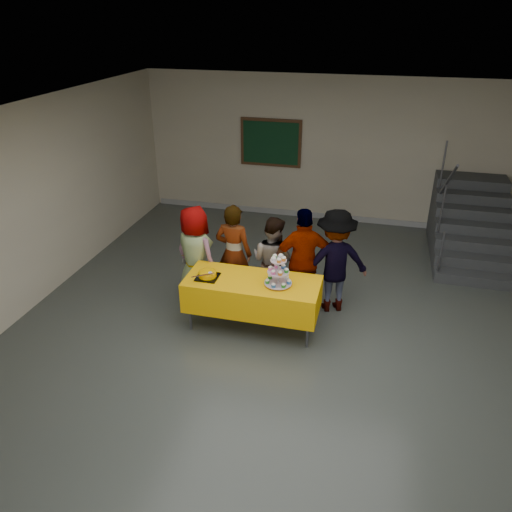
{
  "coord_description": "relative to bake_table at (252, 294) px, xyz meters",
  "views": [
    {
      "loc": [
        0.96,
        -5.21,
        4.18
      ],
      "look_at": [
        -0.58,
        0.81,
        1.05
      ],
      "focal_mm": 35.0,
      "sensor_mm": 36.0,
      "label": 1
    }
  ],
  "objects": [
    {
      "name": "room_shell",
      "position": [
        0.58,
        -0.59,
        1.57
      ],
      "size": [
        10.0,
        10.04,
        3.02
      ],
      "color": "#4C514C",
      "rests_on": "ground"
    },
    {
      "name": "schoolchild_b",
      "position": [
        -0.48,
        0.69,
        0.24
      ],
      "size": [
        0.61,
        0.42,
        1.58
      ],
      "primitive_type": "imported",
      "rotation": [
        0.0,
        0.0,
        3.06
      ],
      "color": "slate",
      "rests_on": "ground"
    },
    {
      "name": "schoolchild_d",
      "position": [
        0.61,
        0.64,
        0.27
      ],
      "size": [
        1.04,
        0.68,
        1.64
      ],
      "primitive_type": "imported",
      "rotation": [
        0.0,
        0.0,
        3.45
      ],
      "color": "slate",
      "rests_on": "ground"
    },
    {
      "name": "schoolchild_e",
      "position": [
        1.05,
        0.8,
        0.25
      ],
      "size": [
        1.19,
        0.93,
        1.61
      ],
      "primitive_type": "imported",
      "rotation": [
        0.0,
        0.0,
        3.51
      ],
      "color": "slate",
      "rests_on": "ground"
    },
    {
      "name": "bear_cake",
      "position": [
        -0.63,
        -0.08,
        0.27
      ],
      "size": [
        0.32,
        0.36,
        0.12
      ],
      "color": "black",
      "rests_on": "bake_table"
    },
    {
      "name": "bake_table",
      "position": [
        0.0,
        0.0,
        0.0
      ],
      "size": [
        1.88,
        0.78,
        0.77
      ],
      "color": "#595960",
      "rests_on": "ground"
    },
    {
      "name": "schoolchild_c",
      "position": [
        0.12,
        0.75,
        0.16
      ],
      "size": [
        0.84,
        0.75,
        1.43
      ],
      "primitive_type": "imported",
      "rotation": [
        0.0,
        0.0,
        2.79
      ],
      "color": "slate",
      "rests_on": "ground"
    },
    {
      "name": "schoolchild_a",
      "position": [
        -1.03,
        0.52,
        0.22
      ],
      "size": [
        0.9,
        0.76,
        1.56
      ],
      "primitive_type": "imported",
      "rotation": [
        0.0,
        0.0,
        2.73
      ],
      "color": "slate",
      "rests_on": "ground"
    },
    {
      "name": "cupcake_stand",
      "position": [
        0.37,
        -0.03,
        0.4
      ],
      "size": [
        0.38,
        0.38,
        0.44
      ],
      "color": "silver",
      "rests_on": "bake_table"
    },
    {
      "name": "staircase",
      "position": [
        3.27,
        3.52,
        -0.07
      ],
      "size": [
        1.3,
        2.4,
        2.04
      ],
      "color": "#424447",
      "rests_on": "ground"
    },
    {
      "name": "noticeboard",
      "position": [
        -0.74,
        4.35,
        1.04
      ],
      "size": [
        1.3,
        0.05,
        1.0
      ],
      "color": "#472B16",
      "rests_on": "ground"
    }
  ]
}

